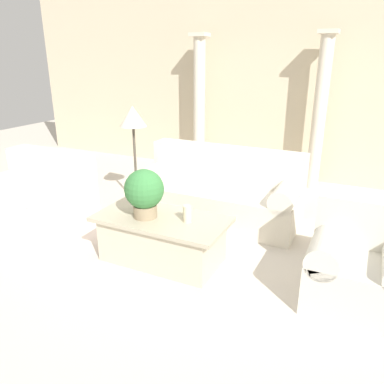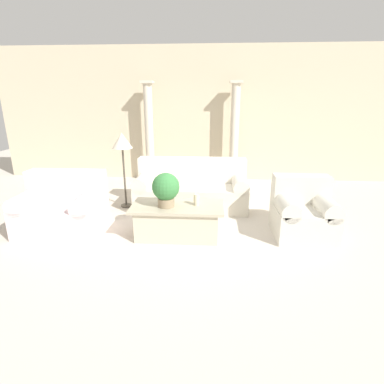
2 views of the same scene
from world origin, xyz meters
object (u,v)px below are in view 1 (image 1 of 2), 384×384
at_px(floor_lamp, 133,121).
at_px(sofa_long, 220,191).
at_px(loveseat, 41,196).
at_px(potted_plant, 144,191).
at_px(coffee_table, 162,238).
at_px(armchair, 361,261).

bearing_deg(floor_lamp, sofa_long, 3.13).
relative_size(loveseat, floor_lamp, 0.87).
bearing_deg(potted_plant, coffee_table, 20.16).
height_order(coffee_table, floor_lamp, floor_lamp).
relative_size(coffee_table, armchair, 1.56).
bearing_deg(armchair, floor_lamp, 161.12).
xyz_separation_m(coffee_table, floor_lamp, (-1.13, 1.22, 0.95)).
height_order(sofa_long, floor_lamp, floor_lamp).
bearing_deg(coffee_table, loveseat, 176.34).
distance_m(sofa_long, coffee_table, 1.30).
height_order(loveseat, floor_lamp, floor_lamp).
bearing_deg(armchair, loveseat, -178.86).
bearing_deg(coffee_table, floor_lamp, 132.91).
distance_m(loveseat, floor_lamp, 1.54).
bearing_deg(coffee_table, potted_plant, -159.84).
bearing_deg(floor_lamp, armchair, -18.88).
bearing_deg(potted_plant, loveseat, 174.05).
distance_m(potted_plant, floor_lamp, 1.67).
height_order(coffee_table, potted_plant, potted_plant).
height_order(sofa_long, armchair, sofa_long).
bearing_deg(coffee_table, sofa_long, 84.54).
height_order(floor_lamp, armchair, floor_lamp).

